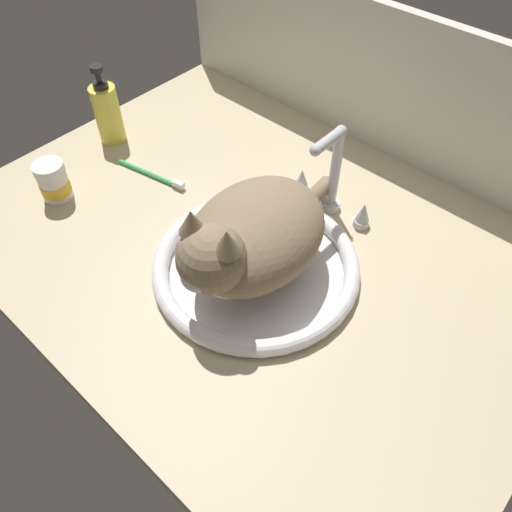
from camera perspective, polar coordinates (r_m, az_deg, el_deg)
name	(u,v)px	position (r cm, az deg, el deg)	size (l,w,h in cm)	color
countertop	(252,247)	(97.61, -0.41, 1.00)	(111.73, 80.53, 3.00)	#CCB793
backsplash_wall	(385,90)	(115.14, 14.31, 17.68)	(111.73, 2.40, 33.68)	silver
sink_basin	(256,266)	(90.83, 0.00, -1.11)	(37.21, 37.21, 2.97)	white
faucet	(332,180)	(98.71, 8.50, 8.40)	(18.22, 10.40, 19.46)	silver
cat	(248,239)	(83.10, -0.87, 1.96)	(23.15, 40.60, 18.41)	#8C755B
pill_bottle	(54,182)	(110.71, -21.78, 7.71)	(6.13, 6.13, 8.47)	white
soap_pump_bottle	(107,113)	(121.77, -16.35, 15.21)	(5.80, 5.80, 18.03)	#E5DB4C
toothbrush	(152,175)	(112.13, -11.57, 8.93)	(17.37, 4.33, 1.70)	#3FB266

